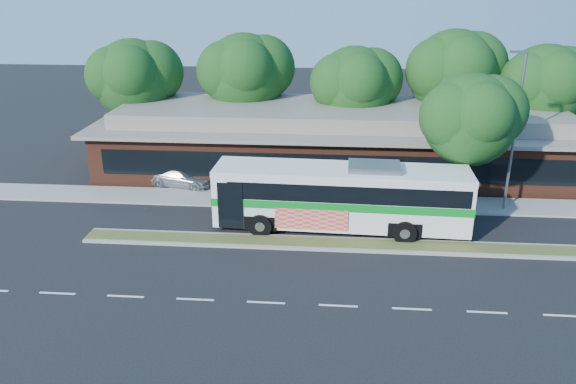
% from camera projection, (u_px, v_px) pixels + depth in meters
% --- Properties ---
extents(ground, '(120.00, 120.00, 0.00)m').
position_uv_depth(ground, '(338.00, 251.00, 27.76)').
color(ground, black).
rests_on(ground, ground).
extents(median_strip, '(26.00, 1.10, 0.15)m').
position_uv_depth(median_strip, '(338.00, 244.00, 28.30)').
color(median_strip, '#485122').
rests_on(median_strip, ground).
extents(sidewalk, '(44.00, 2.60, 0.12)m').
position_uv_depth(sidewalk, '(338.00, 202.00, 33.70)').
color(sidewalk, gray).
rests_on(sidewalk, ground).
extents(parking_lot, '(14.00, 12.00, 0.01)m').
position_uv_depth(parking_lot, '(75.00, 175.00, 38.43)').
color(parking_lot, black).
rests_on(parking_lot, ground).
extents(plaza_building, '(33.20, 11.20, 4.45)m').
position_uv_depth(plaza_building, '(339.00, 139.00, 39.09)').
color(plaza_building, '#582A1B').
rests_on(plaza_building, ground).
extents(lamp_post, '(0.93, 0.18, 9.07)m').
position_uv_depth(lamp_post, '(515.00, 128.00, 30.87)').
color(lamp_post, slate).
rests_on(lamp_post, ground).
extents(tree_bg_a, '(6.47, 5.80, 8.63)m').
position_uv_depth(tree_bg_a, '(140.00, 77.00, 40.86)').
color(tree_bg_a, black).
rests_on(tree_bg_a, ground).
extents(tree_bg_b, '(6.69, 6.00, 9.00)m').
position_uv_depth(tree_bg_b, '(250.00, 72.00, 41.09)').
color(tree_bg_b, black).
rests_on(tree_bg_b, ground).
extents(tree_bg_c, '(6.24, 5.60, 8.26)m').
position_uv_depth(tree_bg_c, '(360.00, 84.00, 39.74)').
color(tree_bg_c, black).
rests_on(tree_bg_c, ground).
extents(tree_bg_d, '(6.91, 6.20, 9.37)m').
position_uv_depth(tree_bg_d, '(460.00, 71.00, 39.85)').
color(tree_bg_d, black).
rests_on(tree_bg_d, ground).
extents(tree_bg_e, '(6.47, 5.80, 8.50)m').
position_uv_depth(tree_bg_e, '(550.00, 84.00, 38.70)').
color(tree_bg_e, black).
rests_on(tree_bg_e, ground).
extents(transit_bus, '(13.41, 3.47, 3.74)m').
position_uv_depth(transit_bus, '(342.00, 193.00, 29.45)').
color(transit_bus, white).
rests_on(transit_bus, ground).
extents(sedan, '(4.61, 2.66, 1.26)m').
position_uv_depth(sedan, '(181.00, 177.00, 36.11)').
color(sedan, '#B5B6BC').
rests_on(sedan, ground).
extents(sidewalk_tree, '(5.61, 5.03, 7.99)m').
position_uv_depth(sidewalk_tree, '(477.00, 117.00, 30.26)').
color(sidewalk_tree, black).
rests_on(sidewalk_tree, ground).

